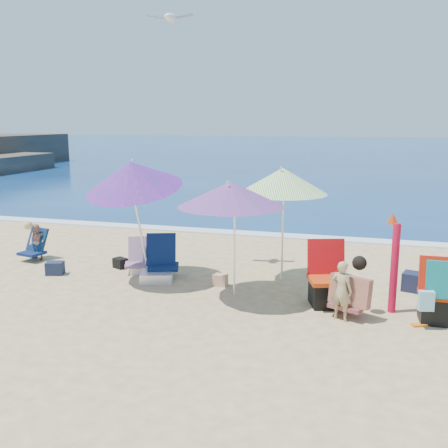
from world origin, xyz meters
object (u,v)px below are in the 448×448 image
(umbrella_striped, at_px, (283,181))
(camp_chair_left, at_px, (329,286))
(chair_rainbow, at_px, (141,263))
(camp_chair_right, at_px, (438,299))
(umbrella_blue, at_px, (132,175))
(furled_umbrella, at_px, (394,259))
(person_center, at_px, (347,290))
(chair_navy, at_px, (159,268))
(seagull, at_px, (170,18))
(umbrella_turquoise, at_px, (231,194))
(person_left, at_px, (36,242))

(umbrella_striped, distance_m, camp_chair_left, 1.99)
(umbrella_striped, bearing_deg, chair_rainbow, -178.17)
(umbrella_striped, height_order, camp_chair_right, umbrella_striped)
(umbrella_blue, distance_m, furled_umbrella, 4.47)
(umbrella_blue, relative_size, camp_chair_left, 2.30)
(chair_rainbow, relative_size, person_center, 0.81)
(chair_navy, distance_m, camp_chair_right, 4.68)
(umbrella_striped, height_order, person_center, umbrella_striped)
(seagull, bearing_deg, umbrella_turquoise, -44.53)
(umbrella_blue, bearing_deg, person_center, -11.08)
(chair_rainbow, height_order, camp_chair_right, camp_chair_right)
(umbrella_blue, distance_m, person_left, 3.12)
(umbrella_striped, distance_m, chair_navy, 2.71)
(chair_rainbow, xyz_separation_m, person_center, (3.87, -1.33, 0.26))
(umbrella_striped, height_order, chair_navy, umbrella_striped)
(chair_navy, bearing_deg, umbrella_striped, 10.97)
(furled_umbrella, distance_m, person_left, 7.02)
(umbrella_striped, xyz_separation_m, chair_navy, (-2.15, -0.42, -1.60))
(chair_rainbow, relative_size, camp_chair_left, 0.71)
(chair_navy, xyz_separation_m, person_center, (3.35, -1.00, 0.22))
(chair_rainbow, height_order, seagull, seagull)
(umbrella_blue, xyz_separation_m, person_center, (3.69, -0.72, -1.47))
(umbrella_striped, bearing_deg, camp_chair_left, -46.03)
(chair_rainbow, distance_m, seagull, 4.53)
(chair_navy, height_order, camp_chair_right, camp_chair_right)
(chair_rainbow, relative_size, person_left, 0.86)
(camp_chair_left, bearing_deg, umbrella_blue, 175.83)
(chair_rainbow, bearing_deg, furled_umbrella, -11.01)
(umbrella_turquoise, bearing_deg, person_left, 165.39)
(umbrella_turquoise, distance_m, chair_rainbow, 2.74)
(umbrella_blue, height_order, camp_chair_left, umbrella_blue)
(umbrella_striped, relative_size, camp_chair_right, 2.18)
(chair_rainbow, distance_m, person_center, 4.10)
(umbrella_striped, xyz_separation_m, camp_chair_left, (0.91, -0.94, -1.50))
(seagull, bearing_deg, umbrella_striped, -11.73)
(person_center, bearing_deg, chair_navy, 163.39)
(umbrella_striped, bearing_deg, umbrella_turquoise, -120.27)
(camp_chair_right, bearing_deg, chair_rainbow, 167.46)
(umbrella_turquoise, distance_m, umbrella_striped, 1.25)
(chair_navy, height_order, chair_rainbow, chair_navy)
(camp_chair_left, height_order, person_left, camp_chair_left)
(person_left, bearing_deg, seagull, 7.15)
(umbrella_blue, xyz_separation_m, camp_chair_right, (4.95, -0.53, -1.56))
(camp_chair_right, relative_size, person_center, 1.08)
(furled_umbrella, xyz_separation_m, person_left, (-6.93, 1.05, -0.45))
(umbrella_striped, height_order, person_left, umbrella_striped)
(chair_navy, distance_m, person_center, 3.50)
(furled_umbrella, relative_size, camp_chair_right, 1.58)
(umbrella_striped, xyz_separation_m, umbrella_blue, (-2.49, -0.69, 0.09))
(chair_navy, height_order, person_left, person_left)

